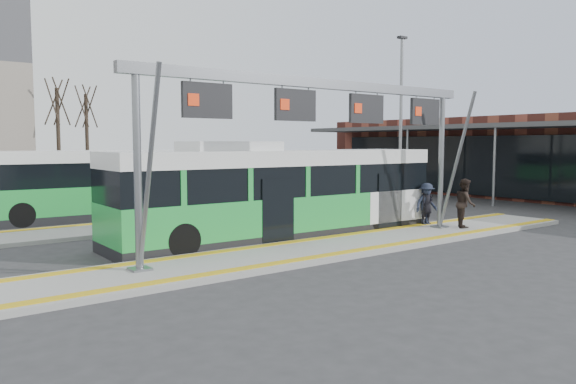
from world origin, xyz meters
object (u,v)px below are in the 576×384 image
at_px(passenger_a, 427,204).
at_px(passenger_b, 465,203).
at_px(hero_bus, 280,194).
at_px(passenger_c, 426,204).
at_px(gantry, 325,113).

bearing_deg(passenger_a, passenger_b, -66.03).
relative_size(hero_bus, passenger_c, 7.59).
bearing_deg(hero_bus, passenger_b, -23.82).
relative_size(passenger_a, passenger_c, 0.97).
height_order(passenger_b, passenger_c, passenger_b).
relative_size(passenger_a, passenger_b, 0.86).
height_order(passenger_a, passenger_c, passenger_c).
relative_size(gantry, passenger_c, 7.90).
distance_m(passenger_b, passenger_c, 1.50).
bearing_deg(passenger_c, gantry, -165.56).
relative_size(gantry, hero_bus, 1.04).
xyz_separation_m(gantry, passenger_a, (6.07, 0.85, -3.35)).
relative_size(gantry, passenger_b, 6.97).
height_order(hero_bus, passenger_c, hero_bus).
height_order(hero_bus, passenger_b, hero_bus).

